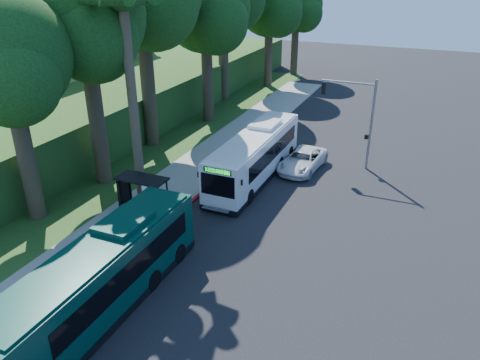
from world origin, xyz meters
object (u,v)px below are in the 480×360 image
at_px(teal_bus, 102,276).
at_px(pickup, 303,160).
at_px(bus_shelter, 140,187).
at_px(white_bus, 255,154).

height_order(teal_bus, pickup, teal_bus).
xyz_separation_m(bus_shelter, white_bus, (4.66, 7.97, 0.01)).
bearing_deg(pickup, white_bus, -130.82).
distance_m(teal_bus, pickup, 19.59).
xyz_separation_m(white_bus, teal_bus, (-0.97, -16.44, 0.02)).
distance_m(bus_shelter, white_bus, 9.23).
relative_size(bus_shelter, white_bus, 0.26).
relative_size(bus_shelter, teal_bus, 0.25).
distance_m(white_bus, pickup, 4.10).
bearing_deg(teal_bus, white_bus, 86.54).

